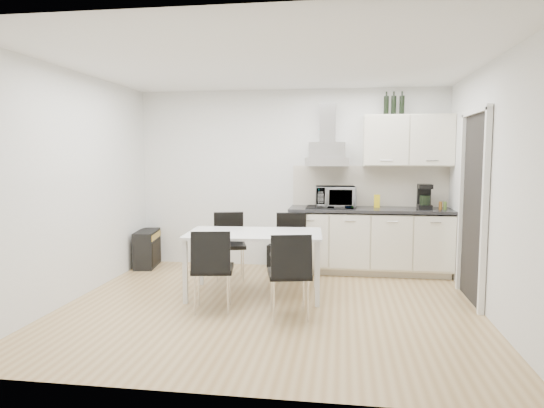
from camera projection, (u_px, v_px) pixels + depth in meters
The scene contains 15 objects.
ground at pixel (270, 306), 5.30m from camera, with size 4.50×4.50×0.00m, color tan.
wall_back at pixel (290, 179), 7.14m from camera, with size 4.50×0.10×2.60m, color silver.
wall_front at pixel (224, 208), 3.20m from camera, with size 4.50×0.10×2.60m, color silver.
wall_left at pixel (74, 186), 5.49m from camera, with size 0.10×4.00×2.60m, color silver.
wall_right at pixel (492, 190), 4.84m from camera, with size 0.10×4.00×2.60m, color silver.
ceiling at pixel (270, 63), 5.04m from camera, with size 4.50×4.50×0.00m, color white.
doorway at pixel (472, 209), 5.42m from camera, with size 0.08×1.04×2.10m, color white.
kitchenette at pixel (372, 214), 6.75m from camera, with size 2.22×0.64×2.52m.
dining_table at pixel (255, 238), 5.67m from camera, with size 1.62×1.00×0.75m.
chair_far_left at pixel (229, 246), 6.46m from camera, with size 0.44×0.50×0.88m, color black, non-canonical shape.
chair_far_right at pixel (292, 247), 6.39m from camera, with size 0.44×0.50×0.88m, color black, non-canonical shape.
chair_near_left at pixel (213, 270), 5.12m from camera, with size 0.44×0.50×0.88m, color black, non-canonical shape.
chair_near_right at pixel (289, 275), 4.91m from camera, with size 0.44×0.50×0.88m, color black, non-canonical shape.
guitar_amp at pixel (147, 248), 7.20m from camera, with size 0.38×0.68×0.54m.
floor_speaker at pixel (275, 256), 7.18m from camera, with size 0.20×0.18×0.33m, color black.
Camera 1 is at (0.77, -5.10, 1.64)m, focal length 32.00 mm.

